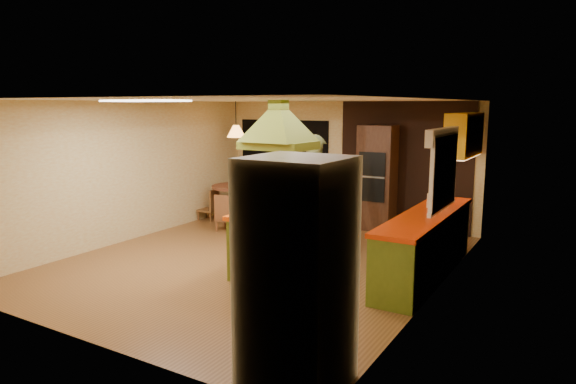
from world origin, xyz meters
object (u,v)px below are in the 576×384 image
Objects in this scene: kitchen_island at (279,237)px; refrigerator at (297,274)px; wall_oven at (377,178)px; canister_large at (446,192)px; man at (316,192)px; dining_table at (237,196)px.

refrigerator is at bearing -58.98° from kitchen_island.
wall_oven reaches higher than canister_large.
man is at bearing -105.12° from wall_oven.
refrigerator reaches higher than canister_large.
dining_table is at bearing 178.70° from canister_large.
kitchen_island is 0.98× the size of man.
wall_oven is at bearing 19.58° from dining_table.
wall_oven is at bearing 104.94° from refrigerator.
dining_table is 4.30m from canister_large.
wall_oven reaches higher than man.
refrigerator is 6.40m from dining_table.
dining_table is 4.72× the size of canister_large.
refrigerator is at bearing -49.16° from dining_table.
kitchen_island is at bearing -42.31° from dining_table.
man is 2.45m from dining_table.
refrigerator is (1.91, -4.00, 0.03)m from man.
refrigerator is 5.98m from wall_oven.
kitchen_island is 2.86m from canister_large.
man is 8.72× the size of canister_large.
man is 2.14m from canister_large.
canister_large is at bearing -1.30° from dining_table.
wall_oven is 1.90m from canister_large.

